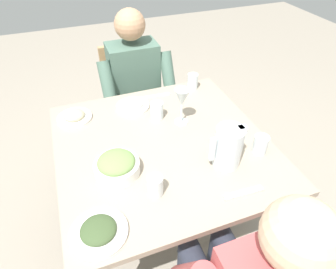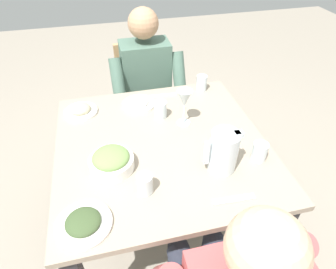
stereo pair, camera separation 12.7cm
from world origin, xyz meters
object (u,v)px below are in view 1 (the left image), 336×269
Objects in this scene: water_glass_center at (155,186)px; water_glass_near_left at (157,110)px; water_pitcher at (228,147)px; plate_yoghurt at (133,105)px; plate_beans at (74,116)px; plate_dolmas at (99,231)px; chair_near at (133,97)px; salad_bowl at (117,165)px; water_glass_near_right at (193,81)px; diner_near at (139,94)px; wine_glass at (182,99)px; water_glass_by_pitcher at (260,144)px; dining_table at (163,160)px.

water_glass_near_left is at bearing -109.24° from water_glass_center.
plate_yoghurt is (0.27, -0.56, -0.08)m from water_pitcher.
plate_dolmas is at bearing 90.40° from plate_beans.
salad_bowl is (0.30, 0.97, 0.30)m from chair_near.
plate_beans is (0.43, 0.51, 0.28)m from chair_near.
water_pitcher is 0.61m from plate_dolmas.
water_glass_near_left and water_glass_near_right have the same top height.
diner_near is at bearing -144.21° from plate_beans.
water_glass_near_right is (-0.58, -0.53, 0.00)m from salad_bowl.
plate_yoghurt is at bearing 77.68° from chair_near.
chair_near reaches higher than salad_bowl.
wine_glass is (-0.39, -0.23, 0.10)m from salad_bowl.
diner_near is 13.02× the size of water_glass_by_pitcher.
water_glass_by_pitcher is 0.45× the size of wine_glass.
chair_near is 0.25m from diner_near.
diner_near is 0.94m from water_glass_by_pitcher.
wine_glass reaches higher than water_glass_center.
plate_beans is 0.44m from water_glass_near_left.
water_glass_near_right is at bearing -144.58° from water_glass_near_left.
water_glass_by_pitcher is (-0.34, 0.87, 0.16)m from diner_near.
water_glass_center is 1.00× the size of water_glass_by_pitcher.
water_glass_near_right reaches higher than dining_table.
diner_near is 6.44× the size of plate_beans.
dining_table is at bearing 85.02° from diner_near.
plate_yoghurt is 1.97× the size of water_glass_near_right.
diner_near reaches higher than chair_near.
plate_beans is at bearing -42.79° from dining_table.
salad_bowl is 0.29m from plate_dolmas.
water_glass_near_right is at bearing -129.11° from dining_table.
plate_dolmas is at bearing 45.29° from dining_table.
chair_near reaches higher than plate_dolmas.
chair_near is at bearing -102.32° from plate_yoghurt.
diner_near is 12.45× the size of water_glass_near_left.
wine_glass reaches higher than water_glass_near_left.
water_pitcher is 0.99× the size of salad_bowl.
diner_near is 5.89× the size of wine_glass.
water_glass_center reaches higher than plate_yoghurt.
water_glass_near_left is 0.37m from water_glass_near_right.
water_pitcher reaches higher than plate_dolmas.
water_glass_near_right is (-0.34, -0.42, 0.16)m from dining_table.
plate_beans is 1.93× the size of water_glass_near_left.
plate_yoghurt is (0.06, -0.35, 0.13)m from dining_table.
water_glass_by_pitcher is (-0.77, -0.16, 0.03)m from plate_dolmas.
water_pitcher is at bearing 3.07° from water_glass_by_pitcher.
dining_table is at bearing 50.89° from water_glass_near_right.
salad_bowl is 0.94× the size of plate_dolmas.
water_glass_by_pitcher is 0.95× the size of water_glass_near_right.
plate_beans is at bearing 50.05° from chair_near.
plate_dolmas is (0.31, 0.72, -0.00)m from plate_yoghurt.
dining_table is 0.26m from water_glass_near_left.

